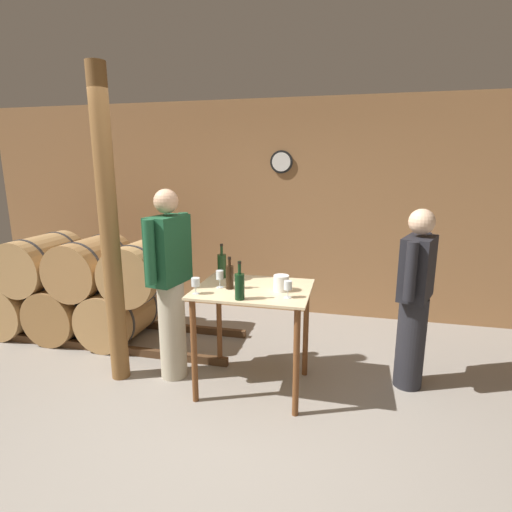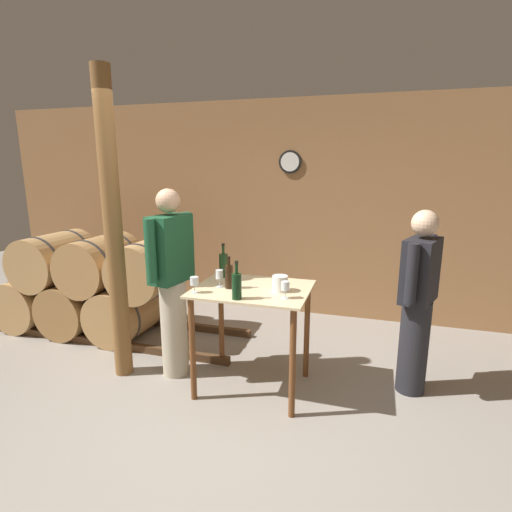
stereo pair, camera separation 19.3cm
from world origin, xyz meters
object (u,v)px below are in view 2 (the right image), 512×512
object	(u,v)px
wine_bottle_far_left	(224,265)
wine_glass_near_right	(285,286)
wooden_post	(113,231)
person_visitor_with_scarf	(172,280)
ice_bucket	(280,283)
wine_bottle_left	(229,276)
person_host	(418,300)
wine_glass_near_left	(194,282)
wine_bottle_center	(237,285)
wine_glass_near_center	(219,275)

from	to	relation	value
wine_bottle_far_left	wine_glass_near_right	distance (m)	0.79
wooden_post	person_visitor_with_scarf	bearing A→B (deg)	15.63
ice_bucket	wine_bottle_left	bearing A→B (deg)	-173.68
person_host	wine_glass_near_left	bearing A→B (deg)	-160.77
wooden_post	wine_bottle_center	xyz separation A→B (m)	(1.20, -0.19, -0.33)
wine_bottle_left	wine_glass_near_left	xyz separation A→B (m)	(-0.22, -0.19, -0.01)
wooden_post	wine_glass_near_left	xyz separation A→B (m)	(0.83, -0.15, -0.35)
ice_bucket	wine_bottle_far_left	bearing A→B (deg)	156.25
wine_bottle_far_left	wine_glass_near_left	world-z (taller)	wine_bottle_far_left
wooden_post	wine_glass_near_left	bearing A→B (deg)	-10.06
wine_bottle_center	person_host	xyz separation A→B (m)	(1.35, 0.65, -0.20)
person_visitor_with_scarf	ice_bucket	bearing A→B (deg)	-2.31
wooden_post	wine_glass_near_left	distance (m)	0.91
wine_glass_near_center	ice_bucket	world-z (taller)	wine_glass_near_center
wine_bottle_left	ice_bucket	xyz separation A→B (m)	(0.42, 0.05, -0.04)
wooden_post	wine_bottle_center	world-z (taller)	wooden_post
wooden_post	wine_glass_near_center	distance (m)	1.02
wine_bottle_left	person_host	world-z (taller)	person_host
wine_glass_near_center	person_host	bearing A→B (deg)	14.04
wine_bottle_far_left	wooden_post	bearing A→B (deg)	-158.34
person_visitor_with_scarf	wine_glass_near_right	bearing A→B (deg)	-10.62
wine_bottle_center	wine_glass_near_right	world-z (taller)	wine_bottle_center
wine_glass_near_right	ice_bucket	size ratio (longest dim) A/B	1.05
wooden_post	wine_glass_near_right	distance (m)	1.59
ice_bucket	person_visitor_with_scarf	distance (m)	1.00
wine_bottle_left	ice_bucket	world-z (taller)	wine_bottle_left
wooden_post	wine_bottle_far_left	world-z (taller)	wooden_post
wine_glass_near_right	ice_bucket	distance (m)	0.18
wine_bottle_center	person_host	bearing A→B (deg)	25.62
wine_glass_near_left	wine_glass_near_right	bearing A→B (deg)	6.06
wooden_post	person_visitor_with_scarf	xyz separation A→B (m)	(0.47, 0.13, -0.44)
person_host	person_visitor_with_scarf	xyz separation A→B (m)	(-2.08, -0.32, 0.09)
wine_bottle_center	wine_glass_near_left	xyz separation A→B (m)	(-0.37, 0.05, -0.02)
wooden_post	wine_bottle_center	bearing A→B (deg)	-9.13
wine_glass_near_right	wine_glass_near_center	bearing A→B (deg)	167.92
wine_bottle_left	wine_glass_near_left	bearing A→B (deg)	-139.07
wine_glass_near_left	person_host	bearing A→B (deg)	19.23
wine_glass_near_left	ice_bucket	world-z (taller)	wine_glass_near_left
wine_bottle_far_left	wine_glass_near_right	bearing A→B (deg)	-32.19
wooden_post	wine_bottle_center	distance (m)	1.26
wine_bottle_far_left	wine_glass_near_center	size ratio (longest dim) A/B	2.13
wine_bottle_center	wine_glass_near_center	xyz separation A→B (m)	(-0.24, 0.25, -0.01)
wine_glass_near_right	ice_bucket	world-z (taller)	wine_glass_near_right
ice_bucket	person_host	size ratio (longest dim) A/B	0.08
wooden_post	person_visitor_with_scarf	distance (m)	0.66
wine_glass_near_center	wine_bottle_center	bearing A→B (deg)	-45.88
wine_bottle_center	wine_glass_near_left	bearing A→B (deg)	172.96
person_visitor_with_scarf	wine_glass_near_center	bearing A→B (deg)	-8.84
wooden_post	person_host	xyz separation A→B (m)	(2.55, 0.45, -0.53)
wine_bottle_left	wine_glass_near_center	xyz separation A→B (m)	(-0.09, 0.01, -0.00)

